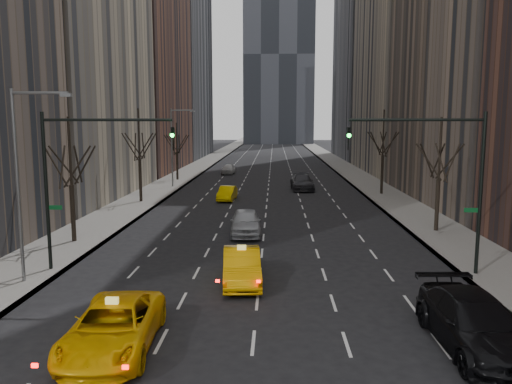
# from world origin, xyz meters

# --- Properties ---
(sidewalk_left) EXTENTS (4.50, 320.00, 0.15)m
(sidewalk_left) POSITION_xyz_m (-12.25, 70.00, 0.07)
(sidewalk_left) COLOR slate
(sidewalk_left) RESTS_ON ground
(sidewalk_right) EXTENTS (4.50, 320.00, 0.15)m
(sidewalk_right) POSITION_xyz_m (12.25, 70.00, 0.07)
(sidewalk_right) COLOR slate
(sidewalk_right) RESTS_ON ground
(bld_left_far) EXTENTS (14.00, 28.00, 44.00)m
(bld_left_far) POSITION_xyz_m (-21.50, 66.00, 22.00)
(bld_left_far) COLOR brown
(bld_left_far) RESTS_ON ground
(bld_left_deep) EXTENTS (14.00, 30.00, 60.00)m
(bld_left_deep) POSITION_xyz_m (-21.50, 96.00, 30.00)
(bld_left_deep) COLOR slate
(bld_left_deep) RESTS_ON ground
(bld_right_far) EXTENTS (14.00, 28.00, 50.00)m
(bld_right_far) POSITION_xyz_m (21.50, 64.00, 25.00)
(bld_right_far) COLOR tan
(bld_right_far) RESTS_ON ground
(bld_right_deep) EXTENTS (14.00, 30.00, 58.00)m
(bld_right_deep) POSITION_xyz_m (21.50, 95.00, 29.00)
(bld_right_deep) COLOR slate
(bld_right_deep) RESTS_ON ground
(tree_lw_b) EXTENTS (3.36, 3.50, 7.82)m
(tree_lw_b) POSITION_xyz_m (-12.00, 18.00, 3.72)
(tree_lw_b) COLOR black
(tree_lw_b) RESTS_ON ground
(tree_lw_c) EXTENTS (3.36, 3.50, 8.74)m
(tree_lw_c) POSITION_xyz_m (-12.00, 34.00, 4.04)
(tree_lw_c) COLOR black
(tree_lw_c) RESTS_ON ground
(tree_lw_d) EXTENTS (3.36, 3.50, 7.36)m
(tree_lw_d) POSITION_xyz_m (-12.00, 52.00, 3.56)
(tree_lw_d) COLOR black
(tree_lw_d) RESTS_ON ground
(tree_rw_b) EXTENTS (3.36, 3.50, 7.82)m
(tree_rw_b) POSITION_xyz_m (12.00, 22.00, 3.72)
(tree_rw_b) COLOR black
(tree_rw_b) RESTS_ON ground
(tree_rw_c) EXTENTS (3.36, 3.50, 8.74)m
(tree_rw_c) POSITION_xyz_m (12.00, 40.00, 4.04)
(tree_rw_c) COLOR black
(tree_rw_c) RESTS_ON ground
(traffic_mast_left) EXTENTS (6.69, 0.39, 8.00)m
(traffic_mast_left) POSITION_xyz_m (-9.11, 12.00, 5.49)
(traffic_mast_left) COLOR black
(traffic_mast_left) RESTS_ON ground
(traffic_mast_right) EXTENTS (6.69, 0.39, 8.00)m
(traffic_mast_right) POSITION_xyz_m (9.11, 12.00, 5.49)
(traffic_mast_right) COLOR black
(traffic_mast_right) RESTS_ON ground
(streetlight_near) EXTENTS (2.83, 0.22, 9.00)m
(streetlight_near) POSITION_xyz_m (-10.84, 10.00, 5.62)
(streetlight_near) COLOR slate
(streetlight_near) RESTS_ON ground
(streetlight_far) EXTENTS (2.83, 0.22, 9.00)m
(streetlight_far) POSITION_xyz_m (-10.84, 45.00, 5.62)
(streetlight_far) COLOR slate
(streetlight_far) RESTS_ON ground
(taxi_suv) EXTENTS (3.00, 6.01, 1.63)m
(taxi_suv) POSITION_xyz_m (-4.68, 3.26, 0.82)
(taxi_suv) COLOR #FFBC05
(taxi_suv) RESTS_ON ground
(taxi_sedan) EXTENTS (2.15, 5.10, 1.64)m
(taxi_sedan) POSITION_xyz_m (-0.83, 10.50, 0.82)
(taxi_sedan) COLOR #EDA304
(taxi_sedan) RESTS_ON ground
(silver_sedan_ahead) EXTENTS (2.32, 5.17, 1.72)m
(silver_sedan_ahead) POSITION_xyz_m (-1.24, 20.86, 0.86)
(silver_sedan_ahead) COLOR #AEB1B6
(silver_sedan_ahead) RESTS_ON ground
(parked_suv_black) EXTENTS (2.78, 6.36, 1.82)m
(parked_suv_black) POSITION_xyz_m (7.50, 3.80, 0.91)
(parked_suv_black) COLOR black
(parked_suv_black) RESTS_ON ground
(far_taxi) EXTENTS (1.77, 4.29, 1.38)m
(far_taxi) POSITION_xyz_m (-3.91, 35.73, 0.69)
(far_taxi) COLOR yellow
(far_taxi) RESTS_ON ground
(far_suv_grey) EXTENTS (2.62, 6.06, 1.74)m
(far_suv_grey) POSITION_xyz_m (3.85, 43.77, 0.87)
(far_suv_grey) COLOR #2B2A2F
(far_suv_grey) RESTS_ON ground
(far_car_white) EXTENTS (2.00, 4.41, 1.47)m
(far_car_white) POSITION_xyz_m (-6.07, 60.51, 0.73)
(far_car_white) COLOR #BDBDBD
(far_car_white) RESTS_ON ground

